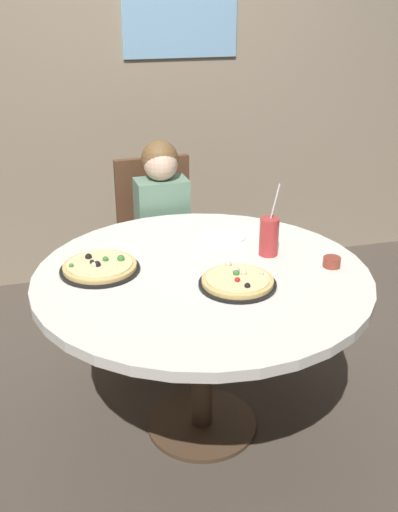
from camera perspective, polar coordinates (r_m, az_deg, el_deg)
The scene contains 10 objects.
ground_plane at distance 2.75m, azimuth 0.27°, elevation -15.75°, with size 8.00×8.00×0.00m, color #4C4238.
wall_with_window at distance 3.76m, azimuth -6.68°, elevation 19.39°, with size 5.20×0.14×2.90m.
dining_table at distance 2.38m, azimuth 0.31°, elevation -3.49°, with size 1.32×1.32×0.75m.
chair_wooden at distance 3.23m, azimuth -3.93°, elevation 1.74°, with size 0.42×0.42×0.95m.
diner_child at distance 3.09m, azimuth -3.11°, elevation -0.31°, with size 0.27×0.42×1.08m.
pizza_veggie at distance 2.24m, azimuth 3.69°, elevation -2.45°, with size 0.29×0.29×0.05m.
pizza_cheese at distance 2.38m, azimuth -9.41°, elevation -1.04°, with size 0.31×0.31×0.05m.
soda_cup at distance 2.48m, azimuth 6.68°, elevation 1.87°, with size 0.08×0.08×0.31m.
sauce_bowl at distance 2.44m, azimuth 12.52°, elevation -0.56°, with size 0.07×0.07×0.04m, color brown.
plate_small at distance 2.66m, azimuth 2.55°, elevation 1.84°, with size 0.18×0.18×0.01m, color white.
Camera 1 is at (-0.55, -2.03, 1.78)m, focal length 42.04 mm.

